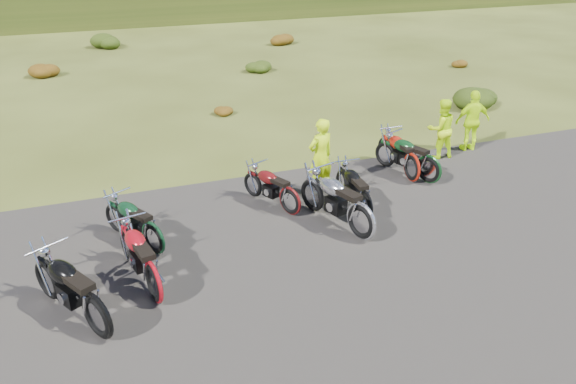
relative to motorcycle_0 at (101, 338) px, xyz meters
name	(u,v)px	position (x,y,z in m)	size (l,w,h in m)	color
ground	(349,247)	(4.90, 1.15, 0.00)	(300.00, 300.00, 0.00)	#353D14
gravel_pad	(399,304)	(4.90, -0.85, 0.00)	(20.00, 12.00, 0.04)	black
shrub_2	(43,69)	(-1.30, 17.75, 0.38)	(1.30, 1.30, 0.77)	#632F0C
shrub_3	(107,39)	(1.60, 23.05, 0.46)	(1.56, 1.56, 0.92)	black
shrub_4	(222,109)	(4.50, 10.35, 0.23)	(0.77, 0.77, 0.45)	#632F0C
shrub_5	(258,65)	(7.40, 15.65, 0.31)	(1.03, 1.03, 0.61)	black
shrub_6	(281,37)	(10.30, 20.95, 0.38)	(1.30, 1.30, 0.77)	#632F0C
shrub_7	(477,94)	(13.20, 8.25, 0.46)	(1.56, 1.56, 0.92)	black
shrub_8	(457,62)	(16.10, 13.55, 0.23)	(0.77, 0.77, 0.45)	#632F0C
motorcycle_0	(101,338)	(0.00, 0.00, 0.00)	(2.29, 0.76, 1.20)	black
motorcycle_1	(156,302)	(0.96, 0.65, 0.00)	(2.15, 0.72, 1.13)	maroon
motorcycle_2	(156,254)	(1.15, 2.21, 0.00)	(1.95, 0.65, 1.02)	black
motorcycle_3	(360,240)	(5.23, 1.34, 0.00)	(2.33, 0.78, 1.22)	#A9A9AE
motorcycle_4	(290,215)	(4.23, 2.84, 0.00)	(1.86, 0.62, 0.97)	#510D0E
motorcycle_5	(364,221)	(5.68, 2.04, 0.00)	(1.94, 0.65, 1.02)	black
motorcycle_6	(410,182)	(7.71, 3.49, 0.00)	(2.06, 0.69, 1.08)	#A1190B
motorcycle_7	(427,184)	(8.05, 3.24, 0.00)	(2.07, 0.69, 1.08)	black
person_middle	(320,158)	(5.28, 3.65, 0.93)	(0.68, 0.45, 1.86)	#BFEB0C
person_right_a	(441,130)	(9.25, 4.62, 0.83)	(0.80, 0.63, 1.65)	#BFEB0C
person_right_b	(472,122)	(10.39, 4.79, 0.86)	(1.01, 0.42, 1.73)	#BFEB0C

